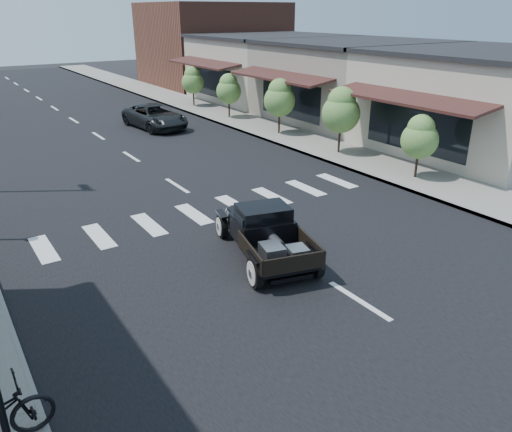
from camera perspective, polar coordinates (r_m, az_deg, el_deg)
ground at (r=14.13m, az=3.17°, el=-4.30°), size 120.00×120.00×0.00m
road at (r=26.96m, az=-16.30°, el=7.94°), size 14.00×80.00×0.02m
road_markings at (r=22.39m, az=-12.27°, el=5.44°), size 12.00×60.00×0.06m
sidewalk_right at (r=30.46m, az=-0.78°, el=10.55°), size 3.00×80.00×0.15m
storefront_near at (r=26.95m, az=24.83°, el=11.67°), size 10.00×9.00×4.50m
storefront_mid at (r=32.57m, az=11.20°, el=14.80°), size 10.00×9.00×4.50m
storefront_far at (r=39.46m, az=1.74°, el=16.46°), size 10.00×9.00×4.50m
far_building_right at (r=48.09m, az=-4.98°, el=18.96°), size 11.00×10.00×7.00m
small_tree_a at (r=20.80m, az=18.09°, el=7.44°), size 1.45×1.45×2.42m
small_tree_b at (r=23.74m, az=9.62°, el=10.62°), size 1.76×1.76×2.93m
small_tree_c at (r=27.38m, az=2.68°, el=12.31°), size 1.68×1.68×2.80m
small_tree_d at (r=31.80m, az=-3.12°, el=13.50°), size 1.54×1.54×2.56m
small_tree_e at (r=36.03m, az=-7.19°, el=14.43°), size 1.54×1.54×2.57m
hotrod_pickup at (r=13.63m, az=1.09°, el=-1.90°), size 2.96×4.60×1.47m
second_car at (r=29.93m, az=-11.47°, el=11.05°), size 2.65×4.97×1.33m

